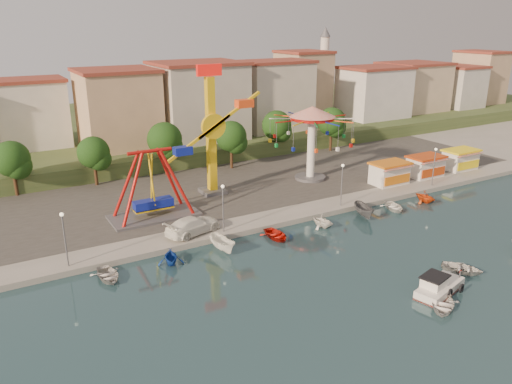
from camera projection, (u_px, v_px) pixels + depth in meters
ground at (361, 268)px, 46.94m from camera, size 200.00×200.00×0.00m
quay_deck at (149, 138)px, 97.67m from camera, size 200.00×100.00×0.60m
asphalt_pad at (221, 179)px, 71.34m from camera, size 90.00×28.00×0.01m
hill_terrace at (141, 128)px, 101.38m from camera, size 200.00×60.00×3.00m
pirate_ship_ride at (152, 186)px, 56.44m from camera, size 10.00×5.00×8.00m
kamikaze_tower at (215, 135)px, 63.24m from camera, size 8.79×3.10×16.50m
wave_swinger at (312, 127)px, 69.11m from camera, size 11.60×11.60×10.40m
booth_left at (390, 173)px, 68.89m from camera, size 5.40×3.78×3.08m
booth_mid at (425, 166)px, 72.21m from camera, size 5.40×3.78×3.08m
booth_right at (460, 159)px, 75.75m from camera, size 5.40×3.78×3.08m
lamp_post_0 at (65, 241)px, 45.27m from camera, size 0.14×0.14×5.00m
lamp_post_1 at (223, 210)px, 52.82m from camera, size 0.14×0.14×5.00m
lamp_post_2 at (342, 186)px, 60.37m from camera, size 0.14×0.14×5.00m
lamp_post_3 at (434, 168)px, 67.92m from camera, size 0.14×0.14×5.00m
tree_0 at (12, 159)px, 63.21m from camera, size 4.60×4.60×7.19m
tree_1 at (93, 153)px, 67.41m from camera, size 4.35×4.35×6.80m
tree_2 at (165, 140)px, 71.55m from camera, size 5.02×5.02×7.85m
tree_3 at (231, 136)px, 75.20m from camera, size 4.68×4.68×7.32m
tree_4 at (277, 125)px, 82.31m from camera, size 4.86×4.86×7.60m
tree_5 at (332, 122)px, 85.55m from camera, size 4.83×4.83×7.54m
building_1 at (34, 122)px, 76.63m from camera, size 12.33×9.01×8.63m
building_2 at (117, 106)px, 82.88m from camera, size 11.95×9.28×11.23m
building_3 at (201, 108)px, 87.13m from camera, size 12.59×10.50×9.20m
building_4 at (258, 100)px, 96.27m from camera, size 10.75×9.23×9.24m
building_5 at (320, 91)px, 100.69m from camera, size 12.77×10.96×11.21m
building_6 at (369, 86)px, 104.79m from camera, size 8.23×8.98×12.36m
building_7 at (393, 88)px, 115.02m from camera, size 11.59×10.93×8.76m
building_8 at (458, 79)px, 115.63m from camera, size 12.84×9.28×12.58m
building_9 at (485, 82)px, 124.82m from camera, size 12.95×9.17×9.21m
minaret at (324, 69)px, 104.14m from camera, size 2.80×2.80×18.00m
cabin_motorboat at (439, 288)px, 42.48m from camera, size 5.68×3.34×1.88m
rowboat_a at (462, 268)px, 46.05m from camera, size 4.11×4.45×0.75m
rowboat_b at (442, 304)px, 40.20m from camera, size 4.62×4.45×0.78m
van at (193, 225)px, 52.86m from camera, size 6.82×4.30×1.84m
moored_boat_0 at (108, 275)px, 44.83m from camera, size 2.80×3.81×0.77m
moored_boat_1 at (171, 256)px, 47.54m from camera, size 3.18×3.45×1.52m
moored_boat_2 at (223, 244)px, 50.14m from camera, size 1.85×4.13×1.55m
moored_boat_3 at (276, 235)px, 53.27m from camera, size 2.65×3.71×0.77m
moored_boat_4 at (323, 221)px, 56.06m from camera, size 3.22×3.50×1.54m
moored_boat_5 at (364, 211)px, 58.94m from camera, size 2.63×4.37×1.58m
moored_boat_6 at (394, 207)px, 61.36m from camera, size 3.55×4.22×0.75m
moored_boat_7 at (425, 196)px, 63.78m from camera, size 2.75×3.13×1.57m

